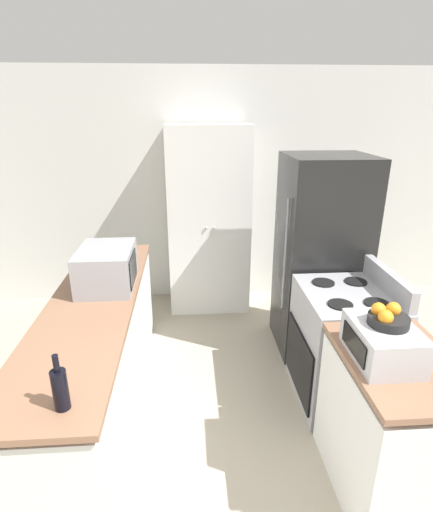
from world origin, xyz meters
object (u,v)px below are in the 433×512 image
object	(u,v)px
microwave	(107,268)
wine_bottle	(60,388)
stove	(342,346)
toaster_oven	(383,342)
pantry_cabinet	(209,221)
refrigerator	(320,257)
fruit_bowl	(387,317)

from	to	relation	value
microwave	wine_bottle	distance (m)	1.32
stove	toaster_oven	size ratio (longest dim) A/B	2.58
wine_bottle	toaster_oven	xyz separation A→B (m)	(1.60, 0.26, -0.01)
pantry_cabinet	refrigerator	world-z (taller)	pantry_cabinet
stove	wine_bottle	bearing A→B (deg)	-148.55
pantry_cabinet	stove	xyz separation A→B (m)	(0.93, -1.68, -0.55)
pantry_cabinet	fruit_bowl	bearing A→B (deg)	-71.81
stove	wine_bottle	size ratio (longest dim) A/B	3.84
fruit_bowl	refrigerator	bearing A→B (deg)	84.08
pantry_cabinet	stove	bearing A→B (deg)	-60.89
pantry_cabinet	toaster_oven	size ratio (longest dim) A/B	4.87
refrigerator	pantry_cabinet	bearing A→B (deg)	136.89
toaster_oven	pantry_cabinet	bearing A→B (deg)	107.83
wine_bottle	toaster_oven	distance (m)	1.62
refrigerator	wine_bottle	xyz separation A→B (m)	(-1.77, -1.83, 0.11)
wine_bottle	toaster_oven	bearing A→B (deg)	9.33
fruit_bowl	toaster_oven	bearing A→B (deg)	-124.94
pantry_cabinet	refrigerator	xyz separation A→B (m)	(0.97, -0.91, -0.11)
microwave	toaster_oven	xyz separation A→B (m)	(1.63, -1.05, -0.05)
stove	wine_bottle	distance (m)	2.11
stove	fruit_bowl	xyz separation A→B (m)	(-0.13, -0.78, 0.69)
pantry_cabinet	toaster_oven	distance (m)	2.60
stove	toaster_oven	world-z (taller)	toaster_oven
fruit_bowl	wine_bottle	bearing A→B (deg)	-170.16
stove	refrigerator	world-z (taller)	refrigerator
refrigerator	fruit_bowl	world-z (taller)	refrigerator
pantry_cabinet	wine_bottle	distance (m)	2.85
refrigerator	microwave	bearing A→B (deg)	-164.08
stove	microwave	distance (m)	1.89
pantry_cabinet	stove	size ratio (longest dim) A/B	1.89
refrigerator	microwave	distance (m)	1.88
stove	refrigerator	distance (m)	0.89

